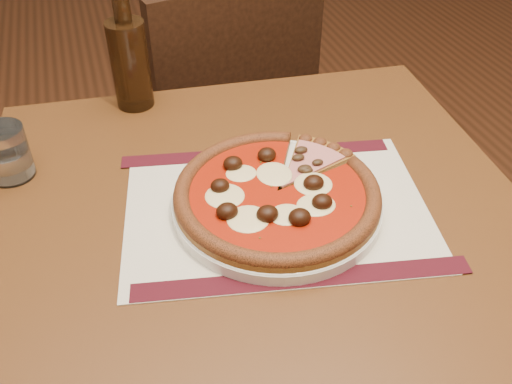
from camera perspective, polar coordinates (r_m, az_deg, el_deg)
table at (r=0.90m, az=0.38°, el=-7.29°), size 0.87×0.87×0.75m
chair_far at (r=1.51m, az=-3.42°, el=7.53°), size 0.50×0.50×0.89m
placemat at (r=0.84m, az=2.08°, el=-1.67°), size 0.49×0.39×0.00m
plate at (r=0.83m, az=2.09°, el=-1.15°), size 0.31×0.31×0.02m
pizza at (r=0.82m, az=2.11°, el=-0.10°), size 0.30×0.30×0.04m
ham_slice at (r=0.89m, az=5.40°, el=3.37°), size 0.14×0.12×0.02m
water_glass at (r=0.96m, az=-23.71°, el=3.61°), size 0.08×0.08×0.09m
bottle at (r=1.07m, az=-12.53°, el=12.77°), size 0.07×0.07×0.23m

